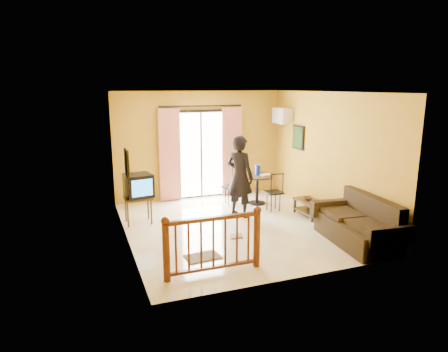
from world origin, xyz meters
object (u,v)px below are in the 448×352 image
object	(u,v)px
coffee_table	(310,206)
sofa	(360,226)
television	(139,185)
dining_table	(257,181)
standing_person	(240,176)

from	to	relation	value
coffee_table	sofa	size ratio (longest dim) A/B	0.42
television	sofa	world-z (taller)	television
dining_table	coffee_table	bearing A→B (deg)	-61.98
television	sofa	distance (m)	4.57
television	dining_table	world-z (taller)	television
coffee_table	standing_person	xyz separation A→B (m)	(-1.50, 0.59, 0.69)
dining_table	sofa	bearing A→B (deg)	-76.70
dining_table	standing_person	size ratio (longest dim) A/B	0.48
dining_table	coffee_table	size ratio (longest dim) A/B	1.10
dining_table	sofa	distance (m)	3.13
television	coffee_table	distance (m)	3.87
sofa	standing_person	xyz separation A→B (m)	(-1.51, 2.29, 0.59)
sofa	television	bearing A→B (deg)	150.86
dining_table	television	bearing A→B (deg)	-171.44
sofa	standing_person	size ratio (longest dim) A/B	1.05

